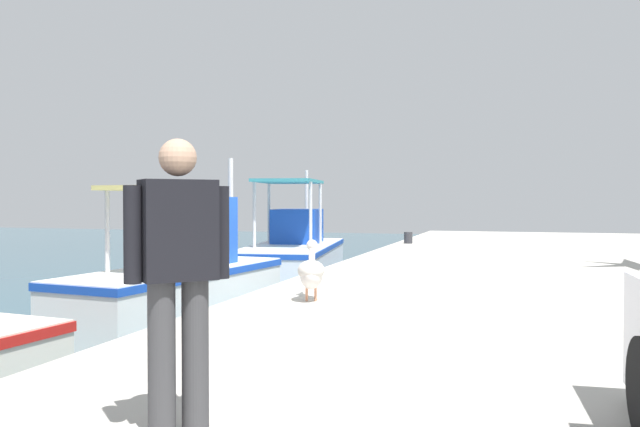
% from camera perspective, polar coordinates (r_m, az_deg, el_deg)
% --- Properties ---
extents(quay_pier, '(36.00, 10.00, 0.80)m').
position_cam_1_polar(quay_pier, '(11.04, 23.36, -8.16)').
color(quay_pier, '#BCB7AD').
rests_on(quay_pier, ground).
extents(fishing_boat_third, '(5.10, 2.18, 3.02)m').
position_cam_1_polar(fishing_boat_third, '(11.86, -12.28, -5.78)').
color(fishing_boat_third, white).
rests_on(fishing_boat_third, ground).
extents(fishing_boat_fourth, '(6.25, 2.98, 3.09)m').
position_cam_1_polar(fishing_boat_fourth, '(17.71, -2.38, -3.61)').
color(fishing_boat_fourth, white).
rests_on(fishing_boat_fourth, ground).
extents(pelican, '(0.97, 0.50, 0.82)m').
position_cam_1_polar(pelican, '(8.87, -0.78, -5.14)').
color(pelican, tan).
rests_on(pelican, quay_pier).
extents(fisherman_standing, '(0.47, 0.47, 1.74)m').
position_cam_1_polar(fisherman_standing, '(3.88, -12.38, -4.96)').
color(fisherman_standing, '#3F3F42').
rests_on(fisherman_standing, quay_pier).
extents(mooring_bollard_third, '(0.27, 0.27, 0.36)m').
position_cam_1_polar(mooring_bollard_third, '(20.55, 7.78, -2.13)').
color(mooring_bollard_third, '#333338').
rests_on(mooring_bollard_third, quay_pier).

